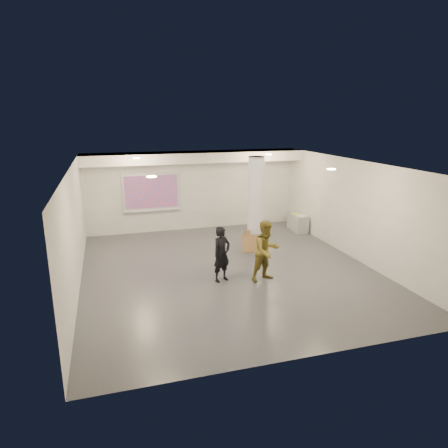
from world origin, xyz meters
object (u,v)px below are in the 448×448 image
object	(u,v)px
column	(256,202)
woman	(222,254)
credenza	(298,223)
man	(266,251)
projection_screen	(151,192)

from	to	relation	value
column	woman	distance (m)	3.22
credenza	man	world-z (taller)	man
column	credenza	bearing A→B (deg)	30.01
projection_screen	woman	world-z (taller)	projection_screen
column	man	size ratio (longest dim) A/B	1.83
credenza	woman	world-z (taller)	woman
man	credenza	bearing A→B (deg)	38.55
projection_screen	column	bearing A→B (deg)	-40.56
woman	man	distance (m)	1.18
credenza	man	distance (m)	5.05
projection_screen	man	world-z (taller)	projection_screen
woman	man	xyz separation A→B (m)	(1.14, -0.28, 0.07)
projection_screen	credenza	distance (m)	5.63
credenza	woman	xyz separation A→B (m)	(-4.11, -3.77, 0.43)
credenza	projection_screen	bearing A→B (deg)	169.79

